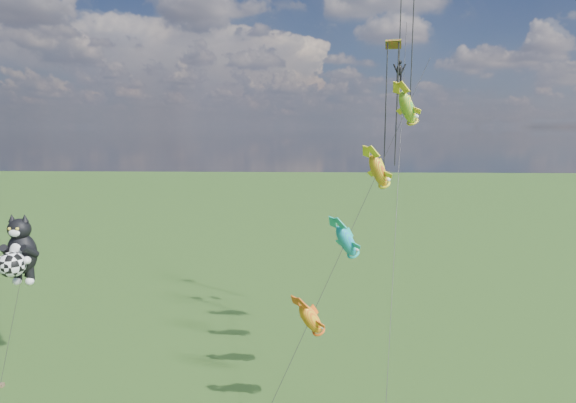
{
  "coord_description": "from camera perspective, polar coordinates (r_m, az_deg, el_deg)",
  "views": [
    {
      "loc": [
        13.86,
        -23.76,
        16.14
      ],
      "look_at": [
        12.55,
        9.18,
        11.04
      ],
      "focal_mm": 30.0,
      "sensor_mm": 36.0,
      "label": 1
    }
  ],
  "objects": [
    {
      "name": "fish_windsock_rig",
      "position": [
        28.51,
        8.8,
        -0.53
      ],
      "size": [
        11.08,
        11.66,
        20.65
      ],
      "rotation": [
        0.0,
        0.0,
        -0.44
      ],
      "color": "brown",
      "rests_on": "ground"
    },
    {
      "name": "cat_kite_rig",
      "position": [
        36.34,
        -29.3,
        -5.29
      ],
      "size": [
        2.18,
        4.01,
        10.51
      ],
      "rotation": [
        0.0,
        0.0,
        -0.09
      ],
      "color": "brown",
      "rests_on": "ground"
    },
    {
      "name": "parafoil_rig",
      "position": [
        34.01,
        13.07,
        15.19
      ],
      "size": [
        4.49,
        17.25,
        26.41
      ],
      "rotation": [
        0.0,
        0.0,
        -0.13
      ],
      "color": "brown",
      "rests_on": "ground"
    }
  ]
}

